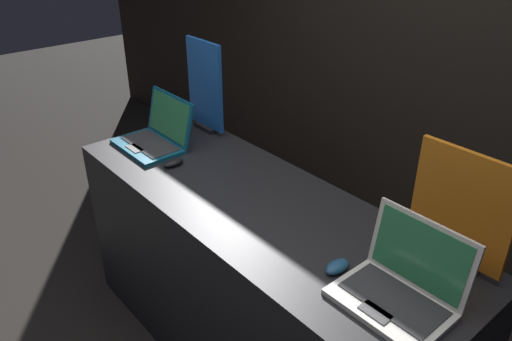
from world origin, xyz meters
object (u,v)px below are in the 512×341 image
(promo_stand_front, at_px, (205,88))
(laptop_back, at_px, (402,284))
(laptop_front, at_px, (156,135))
(mouse_front, at_px, (173,163))
(promo_stand_back, at_px, (461,212))
(mouse_back, at_px, (337,267))

(promo_stand_front, xyz_separation_m, laptop_back, (1.55, -0.33, -0.18))
(laptop_front, relative_size, laptop_back, 1.05)
(mouse_front, bearing_deg, promo_stand_front, 123.59)
(promo_stand_back, bearing_deg, mouse_front, -163.87)
(laptop_front, xyz_separation_m, mouse_back, (1.32, -0.05, -0.04))
(laptop_front, bearing_deg, laptop_back, -0.02)
(promo_stand_front, bearing_deg, laptop_front, -90.00)
(promo_stand_back, bearing_deg, laptop_front, -168.66)
(mouse_front, distance_m, mouse_back, 1.06)
(mouse_back, bearing_deg, laptop_back, 11.88)
(mouse_front, xyz_separation_m, laptop_back, (1.29, 0.06, 0.05))
(laptop_front, bearing_deg, mouse_front, -13.45)
(laptop_front, xyz_separation_m, promo_stand_back, (1.55, 0.31, 0.15))
(laptop_back, bearing_deg, promo_stand_front, 167.98)
(laptop_back, height_order, mouse_back, laptop_back)
(promo_stand_front, xyz_separation_m, mouse_back, (1.32, -0.38, -0.23))
(laptop_front, bearing_deg, mouse_back, -2.11)
(mouse_back, bearing_deg, promo_stand_front, 164.02)
(laptop_front, height_order, promo_stand_back, promo_stand_back)
(promo_stand_front, xyz_separation_m, promo_stand_back, (1.55, -0.02, -0.04))
(promo_stand_back, bearing_deg, promo_stand_front, 179.31)
(mouse_back, bearing_deg, mouse_front, -179.27)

